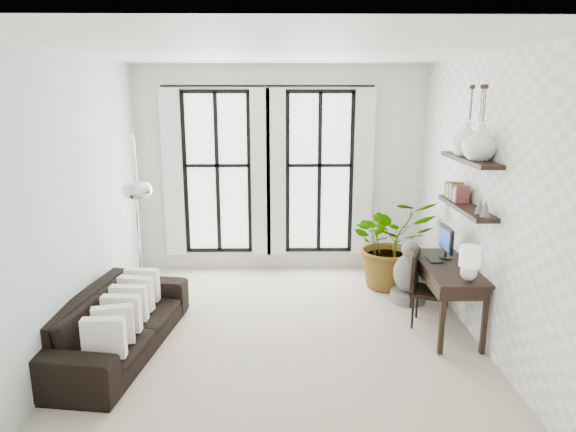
{
  "coord_description": "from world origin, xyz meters",
  "views": [
    {
      "loc": [
        -0.01,
        -5.51,
        2.77
      ],
      "look_at": [
        0.08,
        0.3,
        1.38
      ],
      "focal_mm": 32.0,
      "sensor_mm": 36.0,
      "label": 1
    }
  ],
  "objects_px": {
    "arc_lamp": "(135,179)",
    "buddha": "(409,276)",
    "sofa": "(118,323)",
    "plant": "(391,242)",
    "desk_chair": "(424,284)",
    "desk": "(448,272)"
  },
  "relations": [
    {
      "from": "arc_lamp",
      "to": "buddha",
      "type": "height_order",
      "value": "arc_lamp"
    },
    {
      "from": "sofa",
      "to": "buddha",
      "type": "height_order",
      "value": "buddha"
    },
    {
      "from": "sofa",
      "to": "plant",
      "type": "relative_size",
      "value": 1.69
    },
    {
      "from": "desk_chair",
      "to": "buddha",
      "type": "distance_m",
      "value": 0.74
    },
    {
      "from": "desk",
      "to": "buddha",
      "type": "relative_size",
      "value": 1.58
    },
    {
      "from": "desk",
      "to": "arc_lamp",
      "type": "height_order",
      "value": "arc_lamp"
    },
    {
      "from": "sofa",
      "to": "desk",
      "type": "bearing_deg",
      "value": -75.57
    },
    {
      "from": "desk",
      "to": "plant",
      "type": "bearing_deg",
      "value": 103.74
    },
    {
      "from": "sofa",
      "to": "plant",
      "type": "bearing_deg",
      "value": -52.85
    },
    {
      "from": "desk",
      "to": "desk_chair",
      "type": "bearing_deg",
      "value": 141.83
    },
    {
      "from": "sofa",
      "to": "desk_chair",
      "type": "xyz_separation_m",
      "value": [
        3.52,
        0.61,
        0.19
      ]
    },
    {
      "from": "desk",
      "to": "arc_lamp",
      "type": "bearing_deg",
      "value": 175.84
    },
    {
      "from": "desk_chair",
      "to": "buddha",
      "type": "xyz_separation_m",
      "value": [
        0.01,
        0.72,
        -0.16
      ]
    },
    {
      "from": "plant",
      "to": "desk",
      "type": "relative_size",
      "value": 0.98
    },
    {
      "from": "arc_lamp",
      "to": "desk",
      "type": "bearing_deg",
      "value": -4.16
    },
    {
      "from": "desk",
      "to": "desk_chair",
      "type": "relative_size",
      "value": 1.48
    },
    {
      "from": "desk_chair",
      "to": "arc_lamp",
      "type": "bearing_deg",
      "value": -158.7
    },
    {
      "from": "sofa",
      "to": "desk_chair",
      "type": "distance_m",
      "value": 3.58
    },
    {
      "from": "desk_chair",
      "to": "arc_lamp",
      "type": "relative_size",
      "value": 0.39
    },
    {
      "from": "plant",
      "to": "desk_chair",
      "type": "relative_size",
      "value": 1.46
    },
    {
      "from": "desk",
      "to": "buddha",
      "type": "xyz_separation_m",
      "value": [
        -0.22,
        0.9,
        -0.38
      ]
    },
    {
      "from": "sofa",
      "to": "buddha",
      "type": "bearing_deg",
      "value": -61.52
    }
  ]
}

